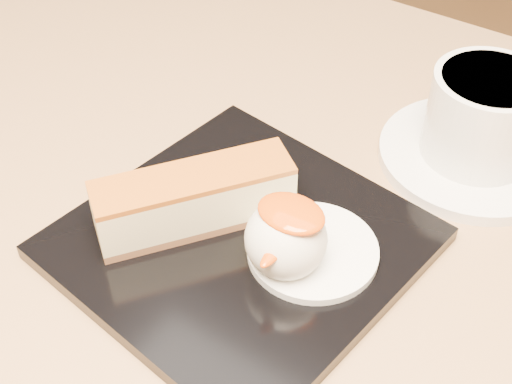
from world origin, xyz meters
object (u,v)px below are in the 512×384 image
Objects in this scene: cheesecake at (194,199)px; saucer at (472,156)px; coffee_cup at (487,115)px; table at (180,347)px; ice_cream_scoop at (286,239)px; dessert_plate at (240,243)px.

saucer is at bearing 0.61° from cheesecake.
cheesecake is 0.23m from coffee_cup.
table is 0.33m from coffee_cup.
ice_cream_scoop is 0.48× the size of coffee_cup.
dessert_plate is 4.05× the size of ice_cream_scoop.
dessert_plate is at bearing -45.42° from cheesecake.
saucer is 0.04m from coffee_cup.
coffee_cup is (0.16, 0.20, 0.20)m from table.
dessert_plate is 0.05m from ice_cream_scoop.
ice_cream_scoop is at bearing -53.55° from cheesecake.
coffee_cup is (0.00, 0.00, 0.04)m from saucer.
coffee_cup is at bearing 16.94° from saucer.
dessert_plate is 1.93× the size of coffee_cup.
ice_cream_scoop is at bearing -107.95° from saucer.
cheesecake reaches higher than saucer.
ice_cream_scoop reaches higher than saucer.
table is at bearing 142.85° from cheesecake.
coffee_cup reaches higher than ice_cream_scoop.
dessert_plate is 0.21m from saucer.
dessert_plate reaches higher than saucer.
saucer is (0.14, 0.19, -0.03)m from cheesecake.
coffee_cup is at bearing 60.72° from dessert_plate.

